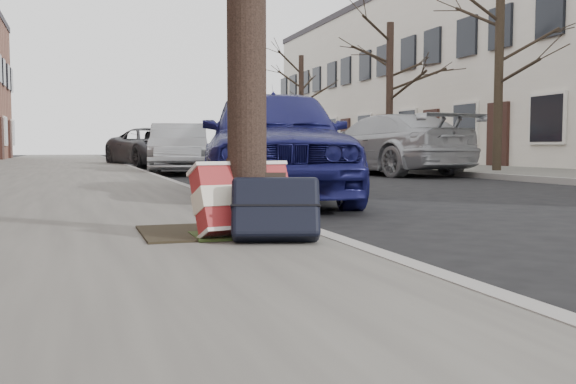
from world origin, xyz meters
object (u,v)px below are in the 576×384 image
object	(u,v)px
suitcase_navy	(276,208)
car_near_front	(272,143)
suitcase_red	(244,200)
car_near_mid	(179,149)

from	to	relation	value
suitcase_navy	car_near_front	world-z (taller)	car_near_front
suitcase_red	suitcase_navy	bearing A→B (deg)	-77.25
suitcase_navy	car_near_front	bearing A→B (deg)	89.54
suitcase_red	suitcase_navy	size ratio (longest dim) A/B	1.17
suitcase_navy	car_near_front	size ratio (longest dim) A/B	0.12
car_near_front	car_near_mid	size ratio (longest dim) A/B	1.10
car_near_mid	car_near_front	bearing A→B (deg)	-81.42
suitcase_red	car_near_front	xyz separation A→B (m)	(1.41, 4.03, 0.39)
suitcase_navy	car_near_front	xyz separation A→B (m)	(1.28, 4.31, 0.42)
suitcase_navy	car_near_mid	size ratio (longest dim) A/B	0.13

